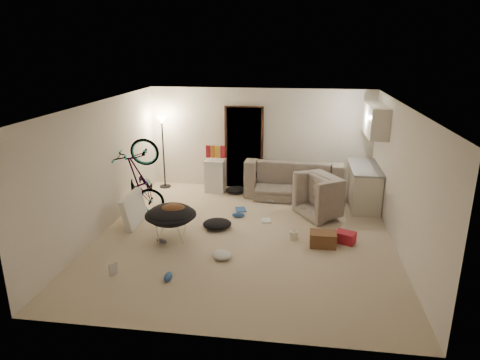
# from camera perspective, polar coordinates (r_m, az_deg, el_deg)

# --- Properties ---
(floor) EXTENTS (5.50, 6.00, 0.02)m
(floor) POSITION_cam_1_polar(r_m,az_deg,el_deg) (8.25, 0.62, -7.50)
(floor) COLOR beige
(floor) RESTS_ON ground
(ceiling) EXTENTS (5.50, 6.00, 0.02)m
(ceiling) POSITION_cam_1_polar(r_m,az_deg,el_deg) (7.54, 0.69, 10.14)
(ceiling) COLOR white
(ceiling) RESTS_ON wall_back
(wall_back) EXTENTS (5.50, 0.02, 2.50)m
(wall_back) POSITION_cam_1_polar(r_m,az_deg,el_deg) (10.70, 2.71, 5.49)
(wall_back) COLOR silver
(wall_back) RESTS_ON floor
(wall_front) EXTENTS (5.50, 0.02, 2.50)m
(wall_front) POSITION_cam_1_polar(r_m,az_deg,el_deg) (5.03, -3.76, -8.85)
(wall_front) COLOR silver
(wall_front) RESTS_ON floor
(wall_left) EXTENTS (0.02, 6.00, 2.50)m
(wall_left) POSITION_cam_1_polar(r_m,az_deg,el_deg) (8.58, -17.96, 1.60)
(wall_left) COLOR silver
(wall_left) RESTS_ON floor
(wall_right) EXTENTS (0.02, 6.00, 2.50)m
(wall_right) POSITION_cam_1_polar(r_m,az_deg,el_deg) (7.95, 20.79, 0.07)
(wall_right) COLOR silver
(wall_right) RESTS_ON floor
(doorway) EXTENTS (0.85, 0.10, 2.04)m
(doorway) POSITION_cam_1_polar(r_m,az_deg,el_deg) (10.76, 0.54, 4.31)
(doorway) COLOR black
(doorway) RESTS_ON floor
(door_trim) EXTENTS (0.97, 0.04, 2.10)m
(door_trim) POSITION_cam_1_polar(r_m,az_deg,el_deg) (10.73, 0.52, 4.27)
(door_trim) COLOR #311B11
(door_trim) RESTS_ON floor
(floor_lamp) EXTENTS (0.28, 0.28, 1.81)m
(floor_lamp) POSITION_cam_1_polar(r_m,az_deg,el_deg) (10.82, -10.29, 5.67)
(floor_lamp) COLOR black
(floor_lamp) RESTS_ON floor
(kitchen_counter) EXTENTS (0.60, 1.50, 0.88)m
(kitchen_counter) POSITION_cam_1_polar(r_m,az_deg,el_deg) (10.00, 16.08, -0.87)
(kitchen_counter) COLOR beige
(kitchen_counter) RESTS_ON floor
(counter_top) EXTENTS (0.64, 1.54, 0.04)m
(counter_top) POSITION_cam_1_polar(r_m,az_deg,el_deg) (9.87, 16.30, 1.67)
(counter_top) COLOR gray
(counter_top) RESTS_ON kitchen_counter
(kitchen_uppers) EXTENTS (0.38, 1.40, 0.65)m
(kitchen_uppers) POSITION_cam_1_polar(r_m,az_deg,el_deg) (9.67, 17.60, 7.62)
(kitchen_uppers) COLOR beige
(kitchen_uppers) RESTS_ON wall_right
(sofa) EXTENTS (2.33, 1.01, 0.67)m
(sofa) POSITION_cam_1_polar(r_m,az_deg,el_deg) (10.35, 7.17, -0.30)
(sofa) COLOR #383F38
(sofa) RESTS_ON floor
(armchair) EXTENTS (1.29, 1.34, 0.66)m
(armchair) POSITION_cam_1_polar(r_m,az_deg,el_deg) (9.35, 12.05, -2.55)
(armchair) COLOR #383F38
(armchair) RESTS_ON floor
(bicycle) EXTENTS (1.78, 0.87, 1.00)m
(bicycle) POSITION_cam_1_polar(r_m,az_deg,el_deg) (9.30, -12.97, -1.92)
(bicycle) COLOR black
(bicycle) RESTS_ON floor
(book_asset) EXTENTS (0.26, 0.24, 0.02)m
(book_asset) POSITION_cam_1_polar(r_m,az_deg,el_deg) (7.20, -16.98, -12.16)
(book_asset) COLOR maroon
(book_asset) RESTS_ON floor
(mini_fridge) EXTENTS (0.48, 0.48, 0.80)m
(mini_fridge) POSITION_cam_1_polar(r_m,az_deg,el_deg) (10.62, -3.29, 0.64)
(mini_fridge) COLOR white
(mini_fridge) RESTS_ON floor
(snack_box_0) EXTENTS (0.11, 0.08, 0.30)m
(snack_box_0) POSITION_cam_1_polar(r_m,az_deg,el_deg) (10.49, -4.26, 3.82)
(snack_box_0) COLOR maroon
(snack_box_0) RESTS_ON mini_fridge
(snack_box_1) EXTENTS (0.10, 0.07, 0.30)m
(snack_box_1) POSITION_cam_1_polar(r_m,az_deg,el_deg) (10.47, -3.62, 3.80)
(snack_box_1) COLOR #C36418
(snack_box_1) RESTS_ON mini_fridge
(snack_box_2) EXTENTS (0.12, 0.10, 0.30)m
(snack_box_2) POSITION_cam_1_polar(r_m,az_deg,el_deg) (10.45, -2.97, 3.78)
(snack_box_2) COLOR gold
(snack_box_2) RESTS_ON mini_fridge
(snack_box_3) EXTENTS (0.11, 0.09, 0.30)m
(snack_box_3) POSITION_cam_1_polar(r_m,az_deg,el_deg) (10.43, -2.32, 3.76)
(snack_box_3) COLOR maroon
(snack_box_3) RESTS_ON mini_fridge
(saucer_chair) EXTENTS (0.95, 0.95, 0.68)m
(saucer_chair) POSITION_cam_1_polar(r_m,az_deg,el_deg) (8.05, -9.18, -5.18)
(saucer_chair) COLOR silver
(saucer_chair) RESTS_ON floor
(hoodie) EXTENTS (0.61, 0.57, 0.22)m
(hoodie) POSITION_cam_1_polar(r_m,az_deg,el_deg) (7.94, -8.97, -3.96)
(hoodie) COLOR #56331D
(hoodie) RESTS_ON saucer_chair
(sofa_drape) EXTENTS (0.63, 0.55, 0.28)m
(sofa_drape) POSITION_cam_1_polar(r_m,az_deg,el_deg) (10.34, 1.95, 1.01)
(sofa_drape) COLOR black
(sofa_drape) RESTS_ON sofa
(tv_box) EXTENTS (0.27, 0.96, 0.64)m
(tv_box) POSITION_cam_1_polar(r_m,az_deg,el_deg) (8.92, -13.98, -3.78)
(tv_box) COLOR silver
(tv_box) RESTS_ON floor
(drink_case_a) EXTENTS (0.47, 0.33, 0.27)m
(drink_case_a) POSITION_cam_1_polar(r_m,az_deg,el_deg) (7.94, 11.00, -7.75)
(drink_case_a) COLOR brown
(drink_case_a) RESTS_ON floor
(drink_case_b) EXTENTS (0.43, 0.38, 0.20)m
(drink_case_b) POSITION_cam_1_polar(r_m,az_deg,el_deg) (8.17, 13.85, -7.43)
(drink_case_b) COLOR maroon
(drink_case_b) RESTS_ON floor
(juicer) EXTENTS (0.15, 0.15, 0.22)m
(juicer) POSITION_cam_1_polar(r_m,az_deg,el_deg) (8.13, 7.17, -7.25)
(juicer) COLOR white
(juicer) RESTS_ON floor
(newspaper) EXTENTS (0.63, 0.58, 0.01)m
(newspaper) POSITION_cam_1_polar(r_m,az_deg,el_deg) (9.98, 7.08, -2.99)
(newspaper) COLOR #B1AAA4
(newspaper) RESTS_ON floor
(book_blue) EXTENTS (0.28, 0.33, 0.03)m
(book_blue) POSITION_cam_1_polar(r_m,az_deg,el_deg) (9.46, 0.11, -3.96)
(book_blue) COLOR #2B539C
(book_blue) RESTS_ON floor
(book_white) EXTENTS (0.23, 0.28, 0.02)m
(book_white) POSITION_cam_1_polar(r_m,az_deg,el_deg) (8.91, 3.52, -5.40)
(book_white) COLOR silver
(book_white) RESTS_ON floor
(shoe_0) EXTENTS (0.28, 0.13, 0.10)m
(shoe_0) POSITION_cam_1_polar(r_m,az_deg,el_deg) (9.07, -0.23, -4.68)
(shoe_0) COLOR #2B539C
(shoe_0) RESTS_ON floor
(shoe_1) EXTENTS (0.29, 0.20, 0.10)m
(shoe_1) POSITION_cam_1_polar(r_m,az_deg,el_deg) (9.90, 3.84, -2.78)
(shoe_1) COLOR slate
(shoe_1) RESTS_ON floor
(shoe_2) EXTENTS (0.12, 0.27, 0.10)m
(shoe_2) POSITION_cam_1_polar(r_m,az_deg,el_deg) (6.89, -9.58, -12.60)
(shoe_2) COLOR #2B539C
(shoe_2) RESTS_ON floor
(shoe_3) EXTENTS (0.26, 0.18, 0.09)m
(shoe_3) POSITION_cam_1_polar(r_m,az_deg,el_deg) (8.07, -10.41, -7.98)
(shoe_3) COLOR slate
(shoe_3) RESTS_ON floor
(clothes_lump_a) EXTENTS (0.66, 0.60, 0.18)m
(clothes_lump_a) POSITION_cam_1_polar(r_m,az_deg,el_deg) (8.54, -3.07, -5.86)
(clothes_lump_a) COLOR black
(clothes_lump_a) RESTS_ON floor
(clothes_lump_b) EXTENTS (0.64, 0.61, 0.15)m
(clothes_lump_b) POSITION_cam_1_polar(r_m,az_deg,el_deg) (10.54, -0.58, -1.31)
(clothes_lump_b) COLOR black
(clothes_lump_b) RESTS_ON floor
(clothes_lump_c) EXTENTS (0.48, 0.49, 0.11)m
(clothes_lump_c) POSITION_cam_1_polar(r_m,az_deg,el_deg) (7.42, -2.46, -9.94)
(clothes_lump_c) COLOR silver
(clothes_lump_c) RESTS_ON floor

